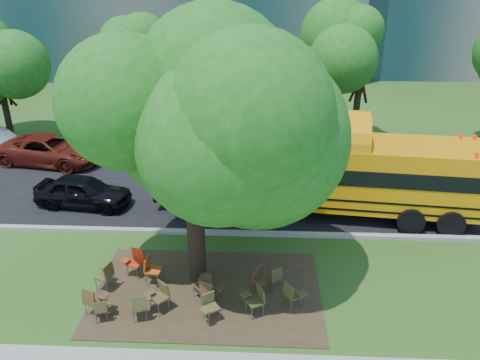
{
  "coord_description": "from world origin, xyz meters",
  "views": [
    {
      "loc": [
        2.56,
        -12.27,
        9.22
      ],
      "look_at": [
        1.82,
        3.59,
        2.01
      ],
      "focal_mm": 35.0,
      "sensor_mm": 36.0,
      "label": 1
    }
  ],
  "objects_px": {
    "chair_0": "(101,308)",
    "chair_4": "(209,290)",
    "chair_2": "(140,304)",
    "chair_8": "(106,273)",
    "main_tree": "(191,123)",
    "chair_3": "(160,294)",
    "chair_11": "(204,283)",
    "chair_7": "(292,293)",
    "chair_9": "(135,260)",
    "chair_13": "(275,276)",
    "chair_12": "(260,278)",
    "bg_car_red": "(51,150)",
    "chair_5": "(209,305)",
    "chair_6": "(256,298)",
    "school_bus": "(329,172)",
    "black_car": "(83,192)",
    "chair_1": "(93,299)",
    "chair_10": "(151,268)"
  },
  "relations": [
    {
      "from": "black_car",
      "to": "chair_4",
      "type": "bearing_deg",
      "value": -129.27
    },
    {
      "from": "chair_5",
      "to": "chair_12",
      "type": "relative_size",
      "value": 1.0
    },
    {
      "from": "chair_12",
      "to": "chair_11",
      "type": "bearing_deg",
      "value": -39.4
    },
    {
      "from": "bg_car_red",
      "to": "chair_3",
      "type": "bearing_deg",
      "value": -134.33
    },
    {
      "from": "chair_6",
      "to": "chair_13",
      "type": "height_order",
      "value": "chair_6"
    },
    {
      "from": "chair_8",
      "to": "chair_9",
      "type": "relative_size",
      "value": 1.03
    },
    {
      "from": "chair_8",
      "to": "bg_car_red",
      "type": "height_order",
      "value": "bg_car_red"
    },
    {
      "from": "chair_2",
      "to": "chair_12",
      "type": "distance_m",
      "value": 3.68
    },
    {
      "from": "chair_8",
      "to": "chair_11",
      "type": "distance_m",
      "value": 3.1
    },
    {
      "from": "school_bus",
      "to": "chair_10",
      "type": "xyz_separation_m",
      "value": [
        -6.14,
        -5.19,
        -1.2
      ]
    },
    {
      "from": "chair_4",
      "to": "chair_9",
      "type": "xyz_separation_m",
      "value": [
        -2.58,
        1.46,
        0.01
      ]
    },
    {
      "from": "chair_11",
      "to": "black_car",
      "type": "bearing_deg",
      "value": 91.64
    },
    {
      "from": "chair_0",
      "to": "chair_11",
      "type": "bearing_deg",
      "value": 5.03
    },
    {
      "from": "chair_6",
      "to": "chair_9",
      "type": "bearing_deg",
      "value": 38.27
    },
    {
      "from": "main_tree",
      "to": "chair_3",
      "type": "xyz_separation_m",
      "value": [
        -0.9,
        -1.56,
        -4.72
      ]
    },
    {
      "from": "main_tree",
      "to": "bg_car_red",
      "type": "relative_size",
      "value": 1.67
    },
    {
      "from": "chair_8",
      "to": "chair_9",
      "type": "distance_m",
      "value": 1.08
    },
    {
      "from": "chair_11",
      "to": "bg_car_red",
      "type": "xyz_separation_m",
      "value": [
        -9.09,
        10.49,
        0.16
      ]
    },
    {
      "from": "chair_8",
      "to": "chair_11",
      "type": "xyz_separation_m",
      "value": [
        3.08,
        -0.32,
        -0.02
      ]
    },
    {
      "from": "chair_4",
      "to": "chair_8",
      "type": "bearing_deg",
      "value": -168.26
    },
    {
      "from": "chair_7",
      "to": "chair_2",
      "type": "bearing_deg",
      "value": -115.21
    },
    {
      "from": "chair_5",
      "to": "chair_6",
      "type": "height_order",
      "value": "chair_6"
    },
    {
      "from": "chair_0",
      "to": "chair_7",
      "type": "relative_size",
      "value": 0.84
    },
    {
      "from": "school_bus",
      "to": "chair_9",
      "type": "bearing_deg",
      "value": -139.07
    },
    {
      "from": "main_tree",
      "to": "chair_7",
      "type": "relative_size",
      "value": 9.68
    },
    {
      "from": "chair_7",
      "to": "chair_9",
      "type": "height_order",
      "value": "chair_9"
    },
    {
      "from": "chair_5",
      "to": "chair_13",
      "type": "distance_m",
      "value": 2.38
    },
    {
      "from": "chair_8",
      "to": "chair_13",
      "type": "distance_m",
      "value": 5.24
    },
    {
      "from": "chair_6",
      "to": "chair_5",
      "type": "bearing_deg",
      "value": 74.96
    },
    {
      "from": "school_bus",
      "to": "chair_5",
      "type": "relative_size",
      "value": 14.73
    },
    {
      "from": "chair_3",
      "to": "chair_12",
      "type": "xyz_separation_m",
      "value": [
        2.92,
        0.94,
        -0.04
      ]
    },
    {
      "from": "chair_4",
      "to": "main_tree",
      "type": "bearing_deg",
      "value": 134.63
    },
    {
      "from": "chair_9",
      "to": "chair_11",
      "type": "xyz_separation_m",
      "value": [
        2.37,
        -1.13,
        -0.01
      ]
    },
    {
      "from": "chair_11",
      "to": "chair_13",
      "type": "xyz_separation_m",
      "value": [
        2.16,
        0.52,
        -0.03
      ]
    },
    {
      "from": "chair_0",
      "to": "chair_4",
      "type": "distance_m",
      "value": 3.09
    },
    {
      "from": "chair_6",
      "to": "chair_9",
      "type": "height_order",
      "value": "chair_9"
    },
    {
      "from": "chair_4",
      "to": "chair_7",
      "type": "relative_size",
      "value": 1.02
    },
    {
      "from": "school_bus",
      "to": "chair_12",
      "type": "xyz_separation_m",
      "value": [
        -2.69,
        -5.5,
        -1.25
      ]
    },
    {
      "from": "chair_5",
      "to": "chair_7",
      "type": "xyz_separation_m",
      "value": [
        2.38,
        0.59,
        0.03
      ]
    },
    {
      "from": "school_bus",
      "to": "chair_6",
      "type": "distance_m",
      "value": 7.17
    },
    {
      "from": "chair_13",
      "to": "black_car",
      "type": "bearing_deg",
      "value": 109.85
    },
    {
      "from": "chair_4",
      "to": "chair_12",
      "type": "height_order",
      "value": "chair_4"
    },
    {
      "from": "chair_10",
      "to": "chair_13",
      "type": "relative_size",
      "value": 1.09
    },
    {
      "from": "chair_8",
      "to": "chair_5",
      "type": "bearing_deg",
      "value": -92.27
    },
    {
      "from": "chair_1",
      "to": "chair_4",
      "type": "distance_m",
      "value": 3.34
    },
    {
      "from": "school_bus",
      "to": "black_car",
      "type": "bearing_deg",
      "value": -174.11
    },
    {
      "from": "chair_2",
      "to": "chair_8",
      "type": "relative_size",
      "value": 0.95
    },
    {
      "from": "chair_2",
      "to": "chair_8",
      "type": "distance_m",
      "value": 1.95
    },
    {
      "from": "chair_3",
      "to": "chair_5",
      "type": "height_order",
      "value": "chair_3"
    },
    {
      "from": "chair_8",
      "to": "black_car",
      "type": "bearing_deg",
      "value": 44.03
    }
  ]
}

